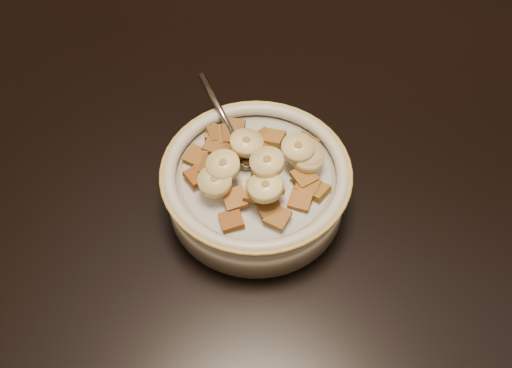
% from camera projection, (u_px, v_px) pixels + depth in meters
% --- Properties ---
extents(table, '(1.42, 0.93, 0.04)m').
position_uv_depth(table, '(318.00, 150.00, 0.71)').
color(table, black).
rests_on(table, floor).
extents(cereal_bowl, '(0.17, 0.17, 0.04)m').
position_uv_depth(cereal_bowl, '(256.00, 190.00, 0.63)').
color(cereal_bowl, '#BAB3A0').
rests_on(cereal_bowl, table).
extents(milk, '(0.14, 0.14, 0.00)m').
position_uv_depth(milk, '(256.00, 177.00, 0.61)').
color(milk, silver).
rests_on(milk, cereal_bowl).
extents(spoon, '(0.05, 0.05, 0.01)m').
position_uv_depth(spoon, '(243.00, 154.00, 0.62)').
color(spoon, gray).
rests_on(spoon, cereal_bowl).
extents(cereal_square_0, '(0.02, 0.02, 0.01)m').
position_uv_depth(cereal_square_0, '(263.00, 171.00, 0.58)').
color(cereal_square_0, brown).
rests_on(cereal_square_0, milk).
extents(cereal_square_1, '(0.03, 0.03, 0.01)m').
position_uv_depth(cereal_square_1, '(218.00, 134.00, 0.63)').
color(cereal_square_1, brown).
rests_on(cereal_square_1, milk).
extents(cereal_square_2, '(0.02, 0.02, 0.01)m').
position_uv_depth(cereal_square_2, '(218.00, 135.00, 0.63)').
color(cereal_square_2, olive).
rests_on(cereal_square_2, milk).
extents(cereal_square_3, '(0.03, 0.03, 0.01)m').
position_uv_depth(cereal_square_3, '(316.00, 190.00, 0.59)').
color(cereal_square_3, brown).
rests_on(cereal_square_3, milk).
extents(cereal_square_4, '(0.03, 0.03, 0.01)m').
position_uv_depth(cereal_square_4, '(219.00, 174.00, 0.59)').
color(cereal_square_4, brown).
rests_on(cereal_square_4, milk).
extents(cereal_square_5, '(0.03, 0.03, 0.01)m').
position_uv_depth(cereal_square_5, '(309.00, 186.00, 0.60)').
color(cereal_square_5, '#975120').
rests_on(cereal_square_5, milk).
extents(cereal_square_6, '(0.02, 0.02, 0.01)m').
position_uv_depth(cereal_square_6, '(229.00, 156.00, 0.61)').
color(cereal_square_6, brown).
rests_on(cereal_square_6, milk).
extents(cereal_square_7, '(0.02, 0.02, 0.01)m').
position_uv_depth(cereal_square_7, '(277.00, 217.00, 0.57)').
color(cereal_square_7, brown).
rests_on(cereal_square_7, milk).
extents(cereal_square_8, '(0.02, 0.02, 0.01)m').
position_uv_depth(cereal_square_8, '(196.00, 156.00, 0.62)').
color(cereal_square_8, '#976418').
rests_on(cereal_square_8, milk).
extents(cereal_square_9, '(0.03, 0.03, 0.01)m').
position_uv_depth(cereal_square_9, '(197.00, 176.00, 0.60)').
color(cereal_square_9, brown).
rests_on(cereal_square_9, milk).
extents(cereal_square_10, '(0.03, 0.03, 0.01)m').
position_uv_depth(cereal_square_10, '(264.00, 139.00, 0.62)').
color(cereal_square_10, brown).
rests_on(cereal_square_10, milk).
extents(cereal_square_11, '(0.03, 0.03, 0.01)m').
position_uv_depth(cereal_square_11, '(271.00, 185.00, 0.58)').
color(cereal_square_11, brown).
rests_on(cereal_square_11, milk).
extents(cereal_square_12, '(0.02, 0.02, 0.01)m').
position_uv_depth(cereal_square_12, '(211.00, 166.00, 0.60)').
color(cereal_square_12, brown).
rests_on(cereal_square_12, milk).
extents(cereal_square_13, '(0.03, 0.03, 0.01)m').
position_uv_depth(cereal_square_13, '(244.00, 147.00, 0.61)').
color(cereal_square_13, brown).
rests_on(cereal_square_13, milk).
extents(cereal_square_14, '(0.02, 0.02, 0.01)m').
position_uv_depth(cereal_square_14, '(204.00, 168.00, 0.61)').
color(cereal_square_14, brown).
rests_on(cereal_square_14, milk).
extents(cereal_square_15, '(0.02, 0.02, 0.01)m').
position_uv_depth(cereal_square_15, '(234.00, 128.00, 0.63)').
color(cereal_square_15, brown).
rests_on(cereal_square_15, milk).
extents(cereal_square_16, '(0.03, 0.03, 0.01)m').
position_uv_depth(cereal_square_16, '(235.00, 199.00, 0.58)').
color(cereal_square_16, olive).
rests_on(cereal_square_16, milk).
extents(cereal_square_17, '(0.03, 0.03, 0.01)m').
position_uv_depth(cereal_square_17, '(231.00, 220.00, 0.57)').
color(cereal_square_17, brown).
rests_on(cereal_square_17, milk).
extents(cereal_square_18, '(0.02, 0.02, 0.01)m').
position_uv_depth(cereal_square_18, '(307.00, 186.00, 0.59)').
color(cereal_square_18, brown).
rests_on(cereal_square_18, milk).
extents(cereal_square_19, '(0.02, 0.02, 0.01)m').
position_uv_depth(cereal_square_19, '(301.00, 199.00, 0.58)').
color(cereal_square_19, '#965E25').
rests_on(cereal_square_19, milk).
extents(cereal_square_20, '(0.03, 0.03, 0.01)m').
position_uv_depth(cereal_square_20, '(232.00, 134.00, 0.63)').
color(cereal_square_20, brown).
rests_on(cereal_square_20, milk).
extents(cereal_square_21, '(0.02, 0.02, 0.01)m').
position_uv_depth(cereal_square_21, '(273.00, 138.00, 0.62)').
color(cereal_square_21, brown).
rests_on(cereal_square_21, milk).
extents(cereal_square_22, '(0.02, 0.02, 0.01)m').
position_uv_depth(cereal_square_22, '(306.00, 143.00, 0.62)').
color(cereal_square_22, brown).
rests_on(cereal_square_22, milk).
extents(cereal_square_23, '(0.02, 0.02, 0.01)m').
position_uv_depth(cereal_square_23, '(214.00, 148.00, 0.62)').
color(cereal_square_23, brown).
rests_on(cereal_square_23, milk).
extents(cereal_square_24, '(0.03, 0.03, 0.01)m').
position_uv_depth(cereal_square_24, '(268.00, 205.00, 0.58)').
color(cereal_square_24, brown).
rests_on(cereal_square_24, milk).
extents(cereal_square_25, '(0.02, 0.02, 0.01)m').
position_uv_depth(cereal_square_25, '(303.00, 153.00, 0.61)').
color(cereal_square_25, '#935E27').
rests_on(cereal_square_25, milk).
extents(cereal_square_26, '(0.02, 0.02, 0.01)m').
position_uv_depth(cereal_square_26, '(255.00, 192.00, 0.58)').
color(cereal_square_26, '#92621E').
rests_on(cereal_square_26, milk).
extents(cereal_square_27, '(0.03, 0.03, 0.01)m').
position_uv_depth(cereal_square_27, '(304.00, 177.00, 0.60)').
color(cereal_square_27, '#925A18').
rests_on(cereal_square_27, milk).
extents(banana_slice_0, '(0.04, 0.04, 0.02)m').
position_uv_depth(banana_slice_0, '(246.00, 143.00, 0.60)').
color(banana_slice_0, '#F9E08F').
rests_on(banana_slice_0, milk).
extents(banana_slice_1, '(0.03, 0.03, 0.01)m').
position_uv_depth(banana_slice_1, '(223.00, 166.00, 0.58)').
color(banana_slice_1, tan).
rests_on(banana_slice_1, milk).
extents(banana_slice_2, '(0.04, 0.04, 0.01)m').
position_uv_depth(banana_slice_2, '(267.00, 162.00, 0.57)').
color(banana_slice_2, '#E8DC8F').
rests_on(banana_slice_2, milk).
extents(banana_slice_3, '(0.04, 0.04, 0.01)m').
position_uv_depth(banana_slice_3, '(308.00, 159.00, 0.60)').
color(banana_slice_3, '#CEBD74').
rests_on(banana_slice_3, milk).
extents(banana_slice_4, '(0.04, 0.04, 0.01)m').
position_uv_depth(banana_slice_4, '(308.00, 155.00, 0.60)').
color(banana_slice_4, '#D9B76E').
rests_on(banana_slice_4, milk).
extents(banana_slice_5, '(0.04, 0.04, 0.02)m').
position_uv_depth(banana_slice_5, '(265.00, 187.00, 0.57)').
color(banana_slice_5, beige).
rests_on(banana_slice_5, milk).
extents(banana_slice_6, '(0.04, 0.04, 0.02)m').
position_uv_depth(banana_slice_6, '(304.00, 153.00, 0.60)').
color(banana_slice_6, '#DCCB81').
rests_on(banana_slice_6, milk).
extents(banana_slice_7, '(0.04, 0.04, 0.01)m').
position_uv_depth(banana_slice_7, '(215.00, 181.00, 0.58)').
color(banana_slice_7, '#CBBF67').
rests_on(banana_slice_7, milk).
extents(banana_slice_8, '(0.04, 0.04, 0.01)m').
position_uv_depth(banana_slice_8, '(298.00, 148.00, 0.59)').
color(banana_slice_8, '#DBC374').
rests_on(banana_slice_8, milk).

